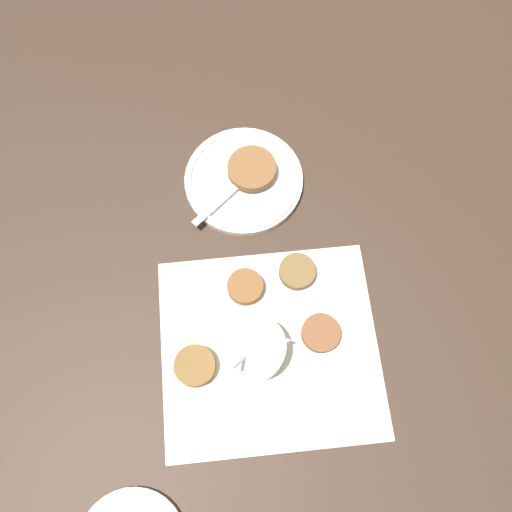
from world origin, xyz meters
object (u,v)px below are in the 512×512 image
at_px(sauce_bowl, 254,349).
at_px(fritter_on_plate, 252,169).
at_px(fork, 236,186).
at_px(serving_plate, 244,179).

distance_m(sauce_bowl, fritter_on_plate, 0.31).
height_order(sauce_bowl, fritter_on_plate, sauce_bowl).
bearing_deg(fork, sauce_bowl, -93.99).
bearing_deg(serving_plate, sauce_bowl, -96.78).
distance_m(sauce_bowl, serving_plate, 0.30).
distance_m(sauce_bowl, fork, 0.28).
bearing_deg(fritter_on_plate, fork, -142.16).
xyz_separation_m(sauce_bowl, fritter_on_plate, (0.05, 0.30, 0.00)).
xyz_separation_m(sauce_bowl, serving_plate, (0.03, 0.29, -0.02)).
relative_size(sauce_bowl, fritter_on_plate, 1.26).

